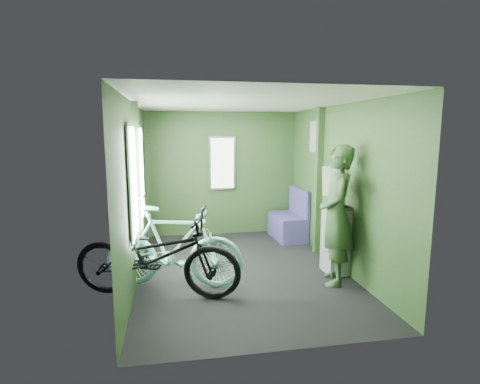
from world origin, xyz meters
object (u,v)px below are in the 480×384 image
(bicycle_black, at_px, (158,297))
(waste_box, at_px, (335,239))
(bicycle_mint, at_px, (174,287))
(bench_seat, at_px, (289,224))
(passenger, at_px, (337,215))

(bicycle_black, distance_m, waste_box, 2.46)
(bicycle_mint, bearing_deg, bench_seat, -33.44)
(waste_box, bearing_deg, bicycle_black, -170.44)
(bicycle_mint, distance_m, passenger, 2.24)
(bicycle_black, relative_size, bicycle_mint, 1.13)
(bicycle_black, bearing_deg, bicycle_mint, -19.33)
(bicycle_mint, relative_size, bench_seat, 1.89)
(bicycle_black, bearing_deg, passenger, -71.66)
(bicycle_black, height_order, bench_seat, bench_seat)
(passenger, xyz_separation_m, waste_box, (0.15, 0.33, -0.42))
(waste_box, bearing_deg, passenger, -114.74)
(bicycle_mint, bearing_deg, passenger, -80.74)
(bench_seat, bearing_deg, bicycle_mint, -140.75)
(passenger, bearing_deg, bicycle_black, -71.73)
(passenger, height_order, waste_box, passenger)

